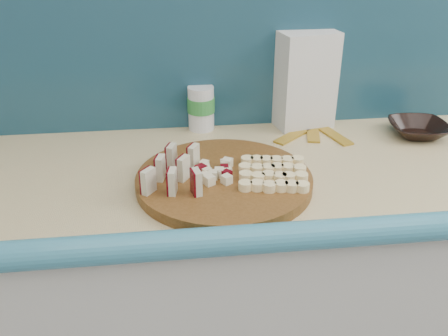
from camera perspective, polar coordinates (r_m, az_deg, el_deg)
kitchen_counter at (r=1.57m, az=12.86°, el=-14.23°), size 2.20×0.63×0.91m
backsplash at (r=1.49m, az=12.20°, el=14.43°), size 2.20×0.02×0.50m
cutting_board at (r=1.16m, az=0.00°, el=-1.44°), size 0.47×0.47×0.03m
apple_wedges at (r=1.12m, az=-5.65°, el=-0.24°), size 0.13×0.17×0.06m
apple_chunks at (r=1.15m, az=-1.29°, el=-0.40°), size 0.07×0.07×0.02m
banana_slices at (r=1.15m, az=5.61°, el=-0.56°), size 0.17×0.17×0.02m
brown_bowl at (r=1.52m, az=21.29°, el=4.17°), size 0.18×0.18×0.04m
flour_bag at (r=1.47m, az=9.14°, el=9.97°), size 0.18×0.15×0.28m
canister at (r=1.44m, az=-2.64°, el=6.97°), size 0.08×0.08×0.13m
banana_peel at (r=1.45m, az=10.15°, el=3.93°), size 0.22×0.19×0.01m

